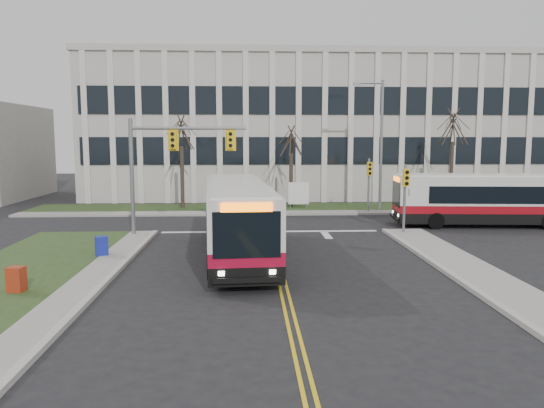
{
  "coord_description": "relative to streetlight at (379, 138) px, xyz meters",
  "views": [
    {
      "loc": [
        -1.22,
        -20.91,
        5.14
      ],
      "look_at": [
        -0.04,
        4.62,
        2.0
      ],
      "focal_mm": 35.0,
      "sensor_mm": 36.0,
      "label": 1
    }
  ],
  "objects": [
    {
      "name": "ground",
      "position": [
        -8.03,
        -16.2,
        -5.19
      ],
      "size": [
        120.0,
        120.0,
        0.0
      ],
      "primitive_type": "plane",
      "color": "black",
      "rests_on": "ground"
    },
    {
      "name": "sidewalk_west",
      "position": [
        -15.03,
        -21.2,
        -5.12
      ],
      "size": [
        1.2,
        26.0,
        0.14
      ],
      "primitive_type": "cube",
      "color": "#9E9B93",
      "rests_on": "ground"
    },
    {
      "name": "sidewalk_east",
      "position": [
        -0.53,
        -21.2,
        -5.12
      ],
      "size": [
        2.0,
        26.0,
        0.14
      ],
      "primitive_type": "cube",
      "color": "#9E9B93",
      "rests_on": "ground"
    },
    {
      "name": "sidewalk_cross",
      "position": [
        -3.03,
        -1.0,
        -5.12
      ],
      "size": [
        44.0,
        1.6,
        0.14
      ],
      "primitive_type": "cube",
      "color": "#9E9B93",
      "rests_on": "ground"
    },
    {
      "name": "building_lawn",
      "position": [
        -3.03,
        1.8,
        -5.13
      ],
      "size": [
        44.0,
        5.0,
        0.12
      ],
      "primitive_type": "cube",
      "color": "#27411C",
      "rests_on": "ground"
    },
    {
      "name": "office_building",
      "position": [
        -3.03,
        13.8,
        0.81
      ],
      "size": [
        40.0,
        16.0,
        12.0
      ],
      "primitive_type": "cube",
      "color": "beige",
      "rests_on": "ground"
    },
    {
      "name": "mast_arm_signal",
      "position": [
        -13.65,
        -9.04,
        -0.94
      ],
      "size": [
        6.11,
        0.38,
        6.2
      ],
      "color": "slate",
      "rests_on": "ground"
    },
    {
      "name": "signal_pole_near",
      "position": [
        -0.83,
        -9.3,
        -2.69
      ],
      "size": [
        0.34,
        0.39,
        3.8
      ],
      "color": "slate",
      "rests_on": "ground"
    },
    {
      "name": "signal_pole_far",
      "position": [
        -0.83,
        -0.8,
        -2.69
      ],
      "size": [
        0.34,
        0.39,
        3.8
      ],
      "color": "slate",
      "rests_on": "ground"
    },
    {
      "name": "streetlight",
      "position": [
        0.0,
        0.0,
        0.0
      ],
      "size": [
        2.15,
        0.25,
        9.2
      ],
      "color": "slate",
      "rests_on": "ground"
    },
    {
      "name": "directory_sign",
      "position": [
        -5.53,
        1.3,
        -4.02
      ],
      "size": [
        1.5,
        0.12,
        2.0
      ],
      "color": "slate",
      "rests_on": "ground"
    },
    {
      "name": "tree_left",
      "position": [
        -14.03,
        1.8,
        0.32
      ],
      "size": [
        1.8,
        1.8,
        7.7
      ],
      "color": "#42352B",
      "rests_on": "ground"
    },
    {
      "name": "tree_mid",
      "position": [
        -6.03,
        2.0,
        -0.31
      ],
      "size": [
        1.8,
        1.8,
        6.82
      ],
      "color": "#42352B",
      "rests_on": "ground"
    },
    {
      "name": "tree_right",
      "position": [
        5.97,
        1.8,
        0.71
      ],
      "size": [
        1.8,
        1.8,
        8.25
      ],
      "color": "#42352B",
      "rests_on": "ground"
    },
    {
      "name": "bus_main",
      "position": [
        -9.71,
        -14.14,
        -3.61
      ],
      "size": [
        3.43,
        12.07,
        3.18
      ],
      "primitive_type": null,
      "rotation": [
        0.0,
        0.0,
        0.07
      ],
      "color": "silver",
      "rests_on": "ground"
    },
    {
      "name": "bus_cross",
      "position": [
        5.2,
        -6.7,
        -3.69
      ],
      "size": [
        11.47,
        3.34,
        3.02
      ],
      "primitive_type": null,
      "rotation": [
        0.0,
        0.0,
        -1.65
      ],
      "color": "silver",
      "rests_on": "ground"
    },
    {
      "name": "newspaper_box_blue",
      "position": [
        -15.6,
        -14.23,
        -4.72
      ],
      "size": [
        0.64,
        0.61,
        0.95
      ],
      "primitive_type": "cube",
      "rotation": [
        0.0,
        0.0,
        0.41
      ],
      "color": "#162197",
      "rests_on": "ground"
    },
    {
      "name": "newspaper_box_red",
      "position": [
        -16.92,
        -19.66,
        -4.72
      ],
      "size": [
        0.56,
        0.52,
        0.95
      ],
      "primitive_type": "cube",
      "rotation": [
        0.0,
        0.0,
        -0.15
      ],
      "color": "#9C2B14",
      "rests_on": "ground"
    }
  ]
}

